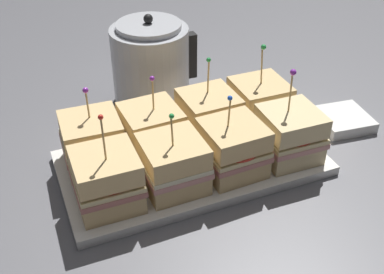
# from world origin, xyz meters

# --- Properties ---
(ground_plane) EXTENTS (6.00, 6.00, 0.00)m
(ground_plane) POSITION_xyz_m (0.00, 0.00, 0.00)
(ground_plane) COLOR slate
(serving_platter) EXTENTS (0.49, 0.25, 0.02)m
(serving_platter) POSITION_xyz_m (0.00, 0.00, 0.01)
(serving_platter) COLOR white
(serving_platter) RESTS_ON ground_plane
(sandwich_front_far_left) EXTENTS (0.11, 0.11, 0.18)m
(sandwich_front_far_left) POSITION_xyz_m (-0.17, -0.06, 0.07)
(sandwich_front_far_left) COLOR #DBB77A
(sandwich_front_far_left) RESTS_ON serving_platter
(sandwich_front_center_left) EXTENTS (0.11, 0.11, 0.15)m
(sandwich_front_center_left) POSITION_xyz_m (-0.06, -0.06, 0.06)
(sandwich_front_center_left) COLOR #DBB77A
(sandwich_front_center_left) RESTS_ON serving_platter
(sandwich_front_center_right) EXTENTS (0.11, 0.11, 0.16)m
(sandwich_front_center_right) POSITION_xyz_m (0.05, -0.06, 0.07)
(sandwich_front_center_right) COLOR #DBB77A
(sandwich_front_center_right) RESTS_ON serving_platter
(sandwich_front_far_right) EXTENTS (0.11, 0.11, 0.18)m
(sandwich_front_far_right) POSITION_xyz_m (0.17, -0.06, 0.07)
(sandwich_front_far_right) COLOR beige
(sandwich_front_far_right) RESTS_ON serving_platter
(sandwich_back_far_left) EXTENTS (0.11, 0.11, 0.16)m
(sandwich_back_far_left) POSITION_xyz_m (-0.17, 0.06, 0.07)
(sandwich_back_far_left) COLOR #DBB77A
(sandwich_back_far_left) RESTS_ON serving_platter
(sandwich_back_center_left) EXTENTS (0.11, 0.11, 0.16)m
(sandwich_back_center_left) POSITION_xyz_m (-0.06, 0.06, 0.06)
(sandwich_back_center_left) COLOR #DBB77A
(sandwich_back_center_left) RESTS_ON serving_platter
(sandwich_back_center_right) EXTENTS (0.11, 0.11, 0.17)m
(sandwich_back_center_right) POSITION_xyz_m (0.06, 0.06, 0.07)
(sandwich_back_center_right) COLOR #DBB77A
(sandwich_back_center_right) RESTS_ON serving_platter
(sandwich_back_far_right) EXTENTS (0.11, 0.11, 0.18)m
(sandwich_back_far_right) POSITION_xyz_m (0.17, 0.06, 0.07)
(sandwich_back_far_right) COLOR #DBB77A
(sandwich_back_far_right) RESTS_ON serving_platter
(kettle_steel) EXTENTS (0.19, 0.17, 0.21)m
(kettle_steel) POSITION_xyz_m (0.01, 0.27, 0.09)
(kettle_steel) COLOR #B7BABF
(kettle_steel) RESTS_ON ground_plane
(napkin_stack) EXTENTS (0.12, 0.12, 0.02)m
(napkin_stack) POSITION_xyz_m (0.36, 0.01, 0.01)
(napkin_stack) COLOR white
(napkin_stack) RESTS_ON ground_plane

